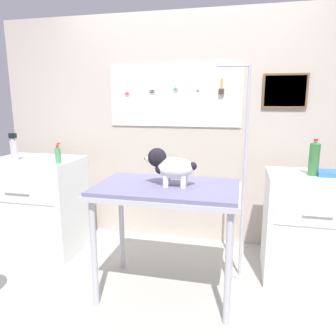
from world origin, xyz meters
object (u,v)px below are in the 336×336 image
Objects in this scene: counter_left at (39,205)px; detangler_spray at (58,155)px; grooming_arm at (243,184)px; soda_bottle at (314,158)px; dog at (170,166)px; cabinet_right at (308,227)px; grooming_table at (167,197)px.

detangler_spray is at bearing -24.21° from counter_left.
grooming_arm is 6.02× the size of soda_bottle.
detangler_spray is 2.11m from soda_bottle.
cabinet_right is at bearing 24.17° from dog.
grooming_table is 0.23m from dog.
cabinet_right is at bearing 71.40° from soda_bottle.
soda_bottle is at bearing 22.12° from grooming_table.
grooming_table is 0.61× the size of grooming_arm.
dog is at bearing -155.83° from cabinet_right.
grooming_table is at bearing -17.16° from counter_left.
cabinet_right is at bearing 5.11° from detangler_spray.
grooming_arm is at bearing -170.90° from soda_bottle.
grooming_table is at bearing -156.74° from cabinet_right.
cabinet_right is 3.10× the size of soda_bottle.
cabinet_right reaches higher than grooming_table.
grooming_arm is (0.54, 0.35, 0.04)m from grooming_table.
dog is 0.41× the size of counter_left.
cabinet_right is (2.46, 0.04, -0.02)m from counter_left.
detangler_spray is at bearing -175.66° from soda_bottle.
grooming_table is 1.10m from detangler_spray.
soda_bottle is at bearing 4.34° from detangler_spray.
cabinet_right is (1.05, 0.47, -0.56)m from dog.
counter_left is 2.46m from cabinet_right.
cabinet_right is (0.54, 0.11, -0.36)m from grooming_arm.
dog reaches higher than cabinet_right.
dog is 0.43× the size of cabinet_right.
cabinet_right is 4.87× the size of detangler_spray.
cabinet_right is at bearing 23.26° from grooming_table.
soda_bottle is (-0.01, -0.03, 0.58)m from cabinet_right.
grooming_arm reaches higher than grooming_table.
soda_bottle is (2.45, 0.01, 0.56)m from counter_left.
dog is 2.09× the size of detangler_spray.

